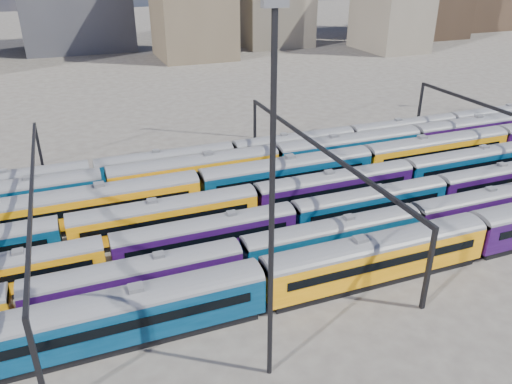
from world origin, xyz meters
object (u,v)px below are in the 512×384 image
object	(u,v)px
mast_2	(272,201)
rake_0	(475,230)
rake_1	(136,276)
rake_2	(293,216)

from	to	relation	value
mast_2	rake_0	bearing A→B (deg)	15.82
rake_0	mast_2	world-z (taller)	mast_2
rake_0	rake_1	world-z (taller)	rake_0
rake_1	mast_2	bearing A→B (deg)	-58.00
rake_2	mast_2	bearing A→B (deg)	-119.76
rake_1	rake_0	bearing A→B (deg)	-8.82
rake_0	rake_2	size ratio (longest dim) A/B	1.18
rake_0	rake_1	bearing A→B (deg)	171.18
rake_0	rake_1	distance (m)	32.60
rake_0	rake_1	xyz separation A→B (m)	(-32.21, 5.00, -0.44)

